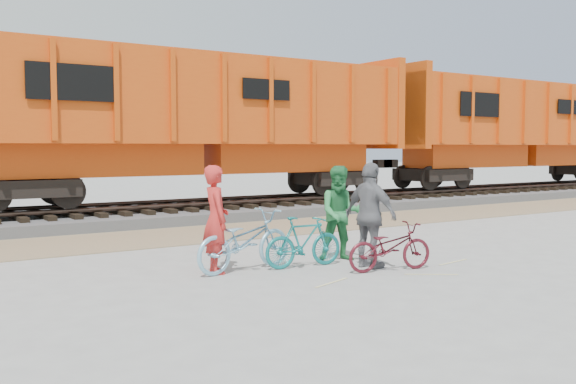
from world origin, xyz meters
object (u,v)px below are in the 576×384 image
Objects in this scene: hopper_car_right at (516,127)px; bicycle_blue at (245,241)px; hopper_car_center at (200,119)px; person_man at (341,213)px; bicycle_teal at (304,242)px; bicycle_maroon at (390,247)px; person_solo at (216,219)px; person_woman at (371,215)px.

hopper_car_right reaches higher than bicycle_blue.
person_man is (-1.04, -8.26, -2.11)m from hopper_car_center.
bicycle_blue is 1.31× the size of bicycle_teal.
hopper_car_center reaches higher than person_man.
hopper_car_center is at bearing 5.69° from bicycle_maroon.
hopper_car_center reaches higher than bicycle_maroon.
hopper_car_right is at bearing -58.71° from bicycle_teal.
hopper_car_center reaches higher than person_solo.
person_man is at bearing -82.75° from person_solo.
bicycle_teal is at bearing -103.55° from hopper_car_center.
bicycle_maroon is at bearing -175.62° from person_woman.
bicycle_teal is at bearing -153.59° from hopper_car_right.
person_solo reaches higher than bicycle_teal.
person_man is 0.96× the size of person_woman.
hopper_car_center is 7.80× the size of person_man.
hopper_car_center is 6.98× the size of bicycle_blue.
bicycle_blue is (-3.08, -8.16, -2.48)m from hopper_car_center.
person_solo is (-1.54, 0.40, 0.46)m from bicycle_teal.
person_solo is 1.03× the size of person_man.
person_woman is at bearing 25.58° from bicycle_maroon.
bicycle_maroon is 0.66m from person_woman.
person_solo is at bearing -156.54° from hopper_car_right.
hopper_car_right is 7.60× the size of person_solo.
bicycle_blue is 1.26× the size of bicycle_maroon.
person_man is at bearing -12.26° from person_woman.
person_woman reaches higher than bicycle_teal.
bicycle_blue is 1.07× the size of person_woman.
bicycle_maroon is at bearing -133.31° from bicycle_blue.
bicycle_blue is 1.08m from bicycle_teal.
person_man is (-0.06, 1.30, 0.48)m from bicycle_maroon.
hopper_car_right is at bearing -54.76° from person_solo.
bicycle_teal is (-17.04, -8.46, -2.55)m from hopper_car_right.
person_man reaches higher than bicycle_maroon.
bicycle_maroon is 0.86× the size of person_solo.
bicycle_blue is at bearing -89.53° from person_solo.
hopper_car_right reaches higher than person_solo.
hopper_car_center is 1.00× the size of hopper_car_right.
bicycle_blue is 0.64m from person_solo.
hopper_car_right is 19.19m from bicycle_teal.
bicycle_maroon is (-15.98, -9.56, -2.59)m from hopper_car_right.
person_woman is (0.96, -0.70, 0.48)m from bicycle_teal.
bicycle_blue is 1.09× the size of person_solo.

